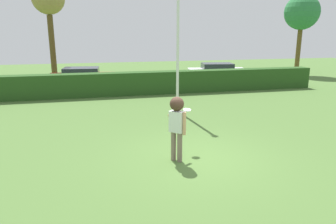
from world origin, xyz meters
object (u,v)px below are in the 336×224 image
(lamppost, at_px, (178,30))
(birch_tree, at_px, (302,13))
(frisbee, at_px, (187,110))
(person, at_px, (177,119))
(oak_tree, at_px, (48,1))
(parked_car_red, at_px, (82,76))
(parked_car_white, at_px, (217,71))

(lamppost, xyz_separation_m, birch_tree, (13.26, 10.19, 1.41))
(lamppost, height_order, birch_tree, lamppost)
(frisbee, relative_size, lamppost, 0.04)
(person, distance_m, lamppost, 6.09)
(oak_tree, height_order, birch_tree, oak_tree)
(parked_car_red, distance_m, birch_tree, 18.22)
(lamppost, xyz_separation_m, oak_tree, (-6.25, 10.74, 1.98))
(person, xyz_separation_m, parked_car_red, (-2.80, 13.25, -0.51))
(parked_car_red, distance_m, oak_tree, 5.98)
(parked_car_white, bearing_deg, person, -116.24)
(oak_tree, bearing_deg, parked_car_white, -10.83)
(person, xyz_separation_m, lamppost, (1.50, 5.41, 2.36))
(frisbee, distance_m, parked_car_red, 12.93)
(oak_tree, xyz_separation_m, birch_tree, (19.51, -0.56, -0.57))
(frisbee, bearing_deg, parked_car_white, 64.24)
(parked_car_white, bearing_deg, frisbee, -115.76)
(parked_car_red, bearing_deg, person, -78.06)
(parked_car_red, height_order, birch_tree, birch_tree)
(lamppost, distance_m, birch_tree, 16.78)
(lamppost, bearing_deg, person, -105.45)
(person, relative_size, parked_car_red, 0.42)
(parked_car_white, relative_size, oak_tree, 0.65)
(person, height_order, lamppost, lamppost)
(frisbee, height_order, parked_car_white, frisbee)
(lamppost, relative_size, oak_tree, 0.94)
(lamppost, height_order, oak_tree, oak_tree)
(person, relative_size, parked_car_white, 0.41)
(person, height_order, parked_car_red, person)
(person, height_order, parked_car_white, person)
(parked_car_white, bearing_deg, lamppost, -122.24)
(person, distance_m, frisbee, 0.93)
(person, xyz_separation_m, oak_tree, (-4.76, 16.16, 4.34))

